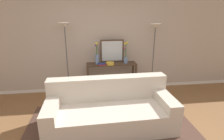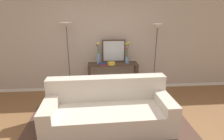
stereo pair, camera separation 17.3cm
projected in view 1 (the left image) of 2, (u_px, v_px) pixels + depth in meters
name	position (u px, v px, depth m)	size (l,w,h in m)	color
back_wall	(99.00, 42.00, 4.76)	(12.00, 0.15, 2.62)	white
area_rug	(111.00, 130.00, 3.33)	(3.14, 2.08, 0.01)	#51382D
couch	(110.00, 111.00, 3.40)	(2.33, 1.03, 0.88)	beige
console_table	(111.00, 73.00, 4.68)	(1.27, 0.35, 0.83)	#473323
floor_lamp_left	(65.00, 40.00, 4.24)	(0.28, 0.28, 1.85)	#4C4C51
floor_lamp_right	(155.00, 39.00, 4.52)	(0.28, 0.28, 1.80)	#4C4C51
wall_mirror	(112.00, 51.00, 4.65)	(0.60, 0.02, 0.58)	#473323
vase_tall_flowers	(97.00, 55.00, 4.48)	(0.10, 0.12, 0.55)	#6B84AD
vase_short_flowers	(126.00, 56.00, 4.58)	(0.12, 0.11, 0.55)	#6B84AD
fruit_bowl	(110.00, 63.00, 4.48)	(0.20, 0.20, 0.06)	gold
book_stack	(102.00, 64.00, 4.47)	(0.20, 0.15, 0.04)	maroon
book_row_under_console	(98.00, 92.00, 4.79)	(0.33, 0.18, 0.13)	silver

